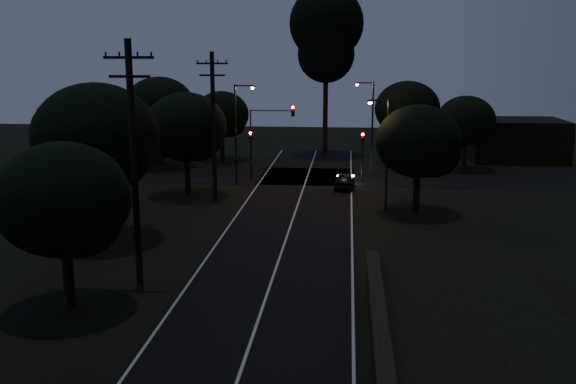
{
  "coord_description": "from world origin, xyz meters",
  "views": [
    {
      "loc": [
        3.4,
        -12.19,
        10.36
      ],
      "look_at": [
        0.0,
        24.0,
        2.5
      ],
      "focal_mm": 40.0,
      "sensor_mm": 36.0,
      "label": 1
    }
  ],
  "objects_px": {
    "utility_pole_mid": "(134,161)",
    "tall_pine": "(326,33)",
    "signal_right": "(362,148)",
    "car": "(344,180)",
    "streetlight_b": "(370,121)",
    "signal_left": "(251,146)",
    "signal_mast": "(271,128)",
    "streetlight_c": "(385,147)",
    "utility_pole_far": "(214,125)",
    "streetlight_a": "(238,127)"
  },
  "relations": [
    {
      "from": "car",
      "to": "signal_mast",
      "type": "bearing_deg",
      "value": -20.87
    },
    {
      "from": "tall_pine",
      "to": "streetlight_a",
      "type": "bearing_deg",
      "value": -110.36
    },
    {
      "from": "utility_pole_mid",
      "to": "streetlight_c",
      "type": "xyz_separation_m",
      "value": [
        11.83,
        15.0,
        -1.39
      ]
    },
    {
      "from": "streetlight_b",
      "to": "streetlight_a",
      "type": "bearing_deg",
      "value": -150.52
    },
    {
      "from": "signal_left",
      "to": "car",
      "type": "relative_size",
      "value": 1.11
    },
    {
      "from": "utility_pole_far",
      "to": "streetlight_b",
      "type": "bearing_deg",
      "value": 46.7
    },
    {
      "from": "tall_pine",
      "to": "car",
      "type": "xyz_separation_m",
      "value": [
        2.2,
        -17.67,
        -11.74
      ]
    },
    {
      "from": "utility_pole_far",
      "to": "streetlight_a",
      "type": "bearing_deg",
      "value": 83.41
    },
    {
      "from": "tall_pine",
      "to": "streetlight_b",
      "type": "relative_size",
      "value": 2.14
    },
    {
      "from": "utility_pole_far",
      "to": "streetlight_c",
      "type": "bearing_deg",
      "value": -9.6
    },
    {
      "from": "signal_right",
      "to": "utility_pole_far",
      "type": "bearing_deg",
      "value": -143.0
    },
    {
      "from": "streetlight_a",
      "to": "streetlight_b",
      "type": "height_order",
      "value": "same"
    },
    {
      "from": "utility_pole_mid",
      "to": "utility_pole_far",
      "type": "relative_size",
      "value": 1.05
    },
    {
      "from": "streetlight_c",
      "to": "signal_mast",
      "type": "bearing_deg",
      "value": 131.19
    },
    {
      "from": "signal_right",
      "to": "car",
      "type": "height_order",
      "value": "signal_right"
    },
    {
      "from": "streetlight_a",
      "to": "streetlight_c",
      "type": "distance_m",
      "value": 13.72
    },
    {
      "from": "utility_pole_mid",
      "to": "signal_left",
      "type": "relative_size",
      "value": 2.68
    },
    {
      "from": "tall_pine",
      "to": "signal_mast",
      "type": "distance_m",
      "value": 17.47
    },
    {
      "from": "utility_pole_mid",
      "to": "tall_pine",
      "type": "bearing_deg",
      "value": 80.07
    },
    {
      "from": "signal_right",
      "to": "utility_pole_mid",
      "type": "bearing_deg",
      "value": -112.99
    },
    {
      "from": "signal_left",
      "to": "car",
      "type": "bearing_deg",
      "value": -18.8
    },
    {
      "from": "signal_right",
      "to": "streetlight_c",
      "type": "xyz_separation_m",
      "value": [
        1.23,
        -9.99,
        1.51
      ]
    },
    {
      "from": "utility_pole_far",
      "to": "tall_pine",
      "type": "xyz_separation_m",
      "value": [
        7.0,
        23.0,
        6.89
      ]
    },
    {
      "from": "signal_left",
      "to": "streetlight_c",
      "type": "bearing_deg",
      "value": -43.76
    },
    {
      "from": "signal_mast",
      "to": "signal_right",
      "type": "bearing_deg",
      "value": -0.03
    },
    {
      "from": "signal_right",
      "to": "streetlight_b",
      "type": "height_order",
      "value": "streetlight_b"
    },
    {
      "from": "tall_pine",
      "to": "signal_right",
      "type": "relative_size",
      "value": 4.18
    },
    {
      "from": "signal_right",
      "to": "streetlight_b",
      "type": "distance_m",
      "value": 4.45
    },
    {
      "from": "streetlight_b",
      "to": "tall_pine",
      "type": "bearing_deg",
      "value": 111.38
    },
    {
      "from": "signal_right",
      "to": "signal_mast",
      "type": "relative_size",
      "value": 0.66
    },
    {
      "from": "signal_left",
      "to": "signal_mast",
      "type": "xyz_separation_m",
      "value": [
        1.69,
        0.0,
        1.5
      ]
    },
    {
      "from": "signal_right",
      "to": "streetlight_a",
      "type": "xyz_separation_m",
      "value": [
        -9.91,
        -1.99,
        1.8
      ]
    },
    {
      "from": "tall_pine",
      "to": "signal_mast",
      "type": "xyz_separation_m",
      "value": [
        -3.91,
        -15.01,
        -8.03
      ]
    },
    {
      "from": "utility_pole_mid",
      "to": "signal_left",
      "type": "distance_m",
      "value": 25.19
    },
    {
      "from": "signal_mast",
      "to": "signal_left",
      "type": "bearing_deg",
      "value": -179.87
    },
    {
      "from": "signal_left",
      "to": "streetlight_b",
      "type": "bearing_deg",
      "value": 22.05
    },
    {
      "from": "streetlight_b",
      "to": "streetlight_c",
      "type": "xyz_separation_m",
      "value": [
        0.52,
        -14.0,
        -0.29
      ]
    },
    {
      "from": "signal_left",
      "to": "signal_right",
      "type": "xyz_separation_m",
      "value": [
        9.2,
        0.0,
        0.0
      ]
    },
    {
      "from": "streetlight_c",
      "to": "tall_pine",
      "type": "bearing_deg",
      "value": 100.93
    },
    {
      "from": "streetlight_b",
      "to": "signal_mast",
      "type": "bearing_deg",
      "value": -154.01
    },
    {
      "from": "streetlight_a",
      "to": "streetlight_b",
      "type": "distance_m",
      "value": 12.19
    },
    {
      "from": "utility_pole_mid",
      "to": "streetlight_c",
      "type": "distance_m",
      "value": 19.15
    },
    {
      "from": "signal_left",
      "to": "signal_right",
      "type": "distance_m",
      "value": 9.2
    },
    {
      "from": "tall_pine",
      "to": "signal_right",
      "type": "distance_m",
      "value": 18.15
    },
    {
      "from": "signal_mast",
      "to": "streetlight_c",
      "type": "distance_m",
      "value": 13.28
    },
    {
      "from": "streetlight_b",
      "to": "streetlight_c",
      "type": "height_order",
      "value": "streetlight_b"
    },
    {
      "from": "tall_pine",
      "to": "signal_left",
      "type": "relative_size",
      "value": 4.18
    },
    {
      "from": "signal_right",
      "to": "streetlight_c",
      "type": "bearing_deg",
      "value": -82.98
    },
    {
      "from": "utility_pole_mid",
      "to": "streetlight_b",
      "type": "xyz_separation_m",
      "value": [
        11.31,
        29.0,
        -1.1
      ]
    },
    {
      "from": "streetlight_a",
      "to": "car",
      "type": "bearing_deg",
      "value": -4.48
    }
  ]
}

